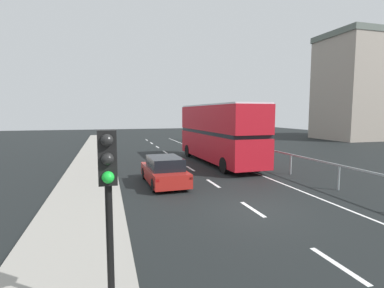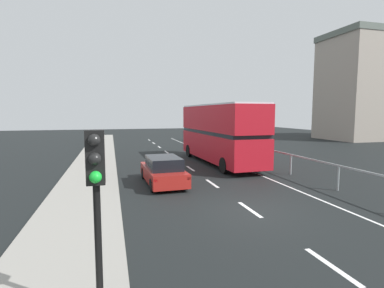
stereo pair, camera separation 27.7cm
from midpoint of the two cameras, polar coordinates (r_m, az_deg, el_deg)
ground_plane at (r=11.82m, az=11.64°, el=-12.45°), size 74.91×120.00×0.10m
near_sidewalk_kerb at (r=10.64m, az=-20.93°, el=-14.15°), size 2.98×80.00×0.14m
lane_paint_markings at (r=20.52m, az=5.78°, el=-4.32°), size 3.60×46.00×0.01m
bridge_side_railing at (r=21.82m, az=13.35°, el=-1.19°), size 0.10×42.00×1.23m
distant_building_block at (r=50.70m, az=33.30°, el=9.10°), size 17.79×8.23×14.53m
double_decker_bus_red at (r=21.57m, az=5.64°, el=2.32°), size 2.86×10.47×4.29m
hatchback_car_near at (r=15.36m, az=-5.07°, el=-5.21°), size 1.91×4.35×1.44m
traffic_signal_pole at (r=5.13m, az=-16.60°, el=-6.49°), size 0.30×0.42×3.25m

